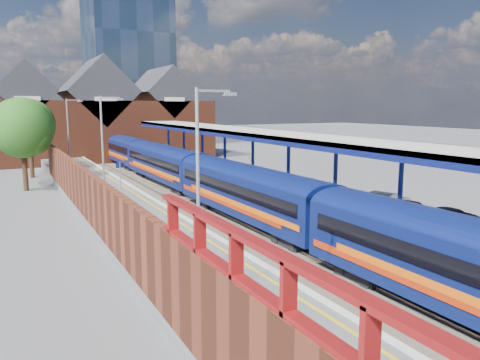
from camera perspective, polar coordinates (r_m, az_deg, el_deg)
The scene contains 23 objects.
ground at distance 41.05m, azimuth -9.35°, elevation -1.43°, with size 240.00×240.00×0.00m, color #5B5B5E.
ballast_bed at distance 31.88m, azimuth -3.74°, elevation -4.32°, with size 6.00×76.00×0.06m, color #473D33.
rails at distance 31.86m, azimuth -3.74°, elevation -4.17°, with size 4.51×76.00×0.14m.
left_platform at distance 30.06m, azimuth -13.43°, elevation -4.47°, with size 5.00×76.00×1.00m, color #565659.
right_platform at distance 34.55m, azimuth 5.41°, elevation -2.49°, with size 6.00×76.00×1.00m, color #565659.
coping_left at distance 30.57m, azimuth -9.19°, elevation -3.10°, with size 0.30×76.00×0.05m, color silver.
coping_right at distance 33.02m, azimuth 1.25°, elevation -2.07°, with size 0.30×76.00×0.05m, color silver.
yellow_line at distance 30.40m, azimuth -10.26°, elevation -3.23°, with size 0.14×76.00×0.01m, color yellow.
train at distance 36.90m, azimuth -4.99°, elevation 0.81°, with size 2.98×65.93×3.45m.
canopy at distance 35.31m, azimuth 3.10°, elevation 5.57°, with size 4.50×52.00×4.48m.
lamp_post_b at distance 15.82m, azimuth -4.69°, elevation 0.22°, with size 1.48×0.18×7.00m.
lamp_post_c at distance 31.11m, azimuth -16.18°, elevation 4.26°, with size 1.48×0.18×7.00m.
lamp_post_d at distance 46.88m, azimuth -20.05°, elevation 5.59°, with size 1.48×0.18×7.00m.
platform_sign at distance 33.59m, azimuth -14.40°, elevation 0.72°, with size 0.55×0.08×2.50m.
brick_wall at distance 22.93m, azimuth -15.98°, elevation -3.78°, with size 0.35×50.00×3.86m.
station_building at distance 67.60m, azimuth -16.93°, elevation 7.05°, with size 30.00×12.12×13.78m.
glass_tower at distance 92.11m, azimuth -13.63°, elevation 16.85°, with size 14.20×14.20×40.30m.
tree_near at distance 44.43m, azimuth -24.84°, elevation 5.60°, with size 5.20×5.20×8.10m.
tree_far at distance 52.46m, azimuth -24.17°, elevation 6.06°, with size 5.20×5.20×8.10m.
parked_car_red at distance 27.63m, azimuth 19.94°, elevation -3.50°, with size 1.55×3.85×1.31m, color maroon.
parked_car_silver at distance 29.27m, azimuth 17.28°, elevation -2.65°, with size 1.42×4.06×1.34m, color silver.
parked_car_dark at distance 26.69m, azimuth 24.22°, elevation -4.31°, with size 1.69×4.16×1.21m, color black.
parked_car_blue at distance 40.36m, azimuth 1.11°, elevation 0.87°, with size 2.12×4.60×1.28m, color navy.
Camera 1 is at (-12.37, -8.43, 7.43)m, focal length 35.00 mm.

